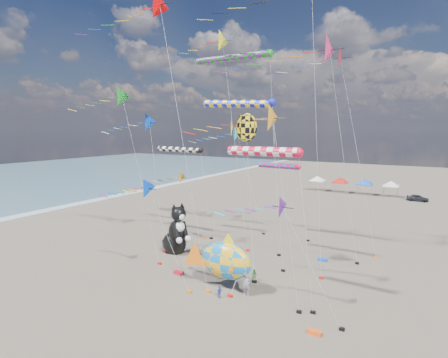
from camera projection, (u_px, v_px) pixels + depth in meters
ground at (161, 325)px, 24.59m from camera, size 260.00×260.00×0.00m
delta_kite_1 at (344, 59)px, 36.38m from camera, size 11.79×2.47×22.45m
delta_kite_2 at (331, 51)px, 34.47m from camera, size 15.55×3.15×23.17m
delta_kite_3 at (158, 191)px, 29.88m from camera, size 8.10×1.84×9.74m
delta_kite_4 at (116, 98)px, 35.98m from camera, size 12.83×2.25×18.29m
delta_kite_5 at (212, 43)px, 38.67m from camera, size 12.51×2.55×24.65m
delta_kite_6 at (240, 136)px, 45.82m from camera, size 9.96×2.04×14.16m
delta_kite_7 at (180, 179)px, 44.71m from camera, size 8.40×1.69×8.56m
delta_kite_8 at (135, 124)px, 39.06m from camera, size 10.64×2.21×15.62m
delta_kite_9 at (155, 4)px, 28.67m from camera, size 14.41×2.85×25.56m
delta_kite_10 at (262, 121)px, 25.84m from camera, size 10.54×2.32×15.76m
delta_kite_11 at (281, 210)px, 25.17m from camera, size 9.44×1.86×9.13m
windsock_0 at (267, 153)px, 26.47m from camera, size 7.44×0.75×12.38m
windsock_1 at (241, 105)px, 34.01m from camera, size 9.06×0.77×16.54m
windsock_2 at (182, 150)px, 44.60m from camera, size 8.13×0.68×11.44m
windsock_3 at (235, 58)px, 37.84m from camera, size 10.63×0.80×21.81m
windsock_4 at (281, 167)px, 43.60m from camera, size 6.82×0.68×9.47m
angelfish_kite at (244, 129)px, 32.28m from camera, size 3.74×3.02×15.16m
cat_inflatable at (176, 228)px, 38.52m from camera, size 4.79×3.60×5.81m
fish_inflatable at (225, 260)px, 29.73m from camera, size 6.51×3.18×5.07m
person_adult at (246, 285)px, 28.77m from camera, size 0.80×0.66×1.89m
child_green at (254, 275)px, 31.65m from camera, size 0.63×0.54×1.12m
child_blue at (219, 292)px, 28.51m from camera, size 0.47×0.63×0.99m
kite_bag_0 at (314, 332)px, 23.45m from camera, size 0.90×0.44×0.30m
kite_bag_1 at (322, 259)px, 36.58m from camera, size 0.90×0.44×0.30m
kite_bag_2 at (179, 273)px, 33.20m from camera, size 0.90×0.44×0.30m
kite_bag_3 at (224, 261)px, 36.17m from camera, size 0.90×0.44×0.30m
tent_row at (352, 179)px, 74.46m from camera, size 19.20×4.20×3.80m
parked_car at (418, 198)px, 66.83m from camera, size 3.91×1.73×1.31m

